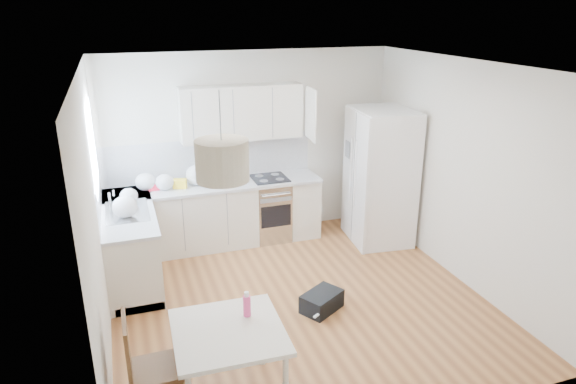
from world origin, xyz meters
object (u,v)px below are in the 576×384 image
at_px(dining_chair, 156,367).
at_px(dining_table, 229,338).
at_px(gym_bag, 322,301).
at_px(refrigerator, 381,176).

bearing_deg(dining_chair, dining_table, -1.90).
distance_m(dining_chair, gym_bag, 2.20).
bearing_deg(refrigerator, dining_table, -131.33).
bearing_deg(gym_bag, dining_table, -171.39).
xyz_separation_m(dining_table, dining_chair, (-0.60, 0.02, -0.16)).
distance_m(dining_table, gym_bag, 1.76).
bearing_deg(refrigerator, dining_chair, -136.98).
relative_size(dining_table, gym_bag, 2.03).
bearing_deg(dining_chair, gym_bag, 28.59).
height_order(dining_chair, gym_bag, dining_chair).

